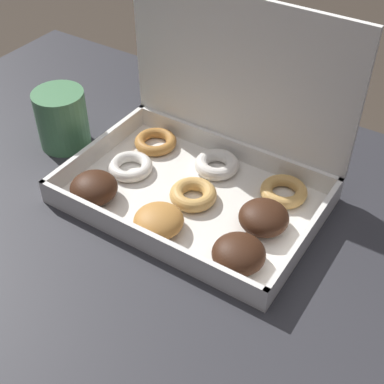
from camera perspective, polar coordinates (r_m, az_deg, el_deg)
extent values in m
cube|color=#2D2D33|center=(0.83, -5.41, -2.62)|extent=(1.12, 0.79, 0.03)
cylinder|color=#2D2D33|center=(1.52, -12.03, 2.38)|extent=(0.06, 0.06, 0.70)
cube|color=silver|center=(0.83, 0.00, -0.74)|extent=(0.38, 0.26, 0.01)
cube|color=white|center=(0.74, -5.22, -4.97)|extent=(0.38, 0.01, 0.03)
cube|color=white|center=(0.90, 4.31, 4.68)|extent=(0.38, 0.01, 0.03)
cube|color=white|center=(0.91, -10.05, 4.53)|extent=(0.01, 0.26, 0.03)
cube|color=white|center=(0.76, 12.08, -4.74)|extent=(0.01, 0.26, 0.03)
cube|color=white|center=(0.83, 5.06, 12.55)|extent=(0.38, 0.01, 0.24)
ellipsoid|color=#381E11|center=(0.82, -10.42, 0.44)|extent=(0.07, 0.07, 0.04)
ellipsoid|color=#B77A38|center=(0.76, -3.57, -3.07)|extent=(0.07, 0.07, 0.03)
ellipsoid|color=#381E11|center=(0.72, 5.01, -6.57)|extent=(0.07, 0.07, 0.04)
torus|color=white|center=(0.87, -6.60, 2.72)|extent=(0.07, 0.07, 0.02)
torus|color=tan|center=(0.81, 0.13, -0.27)|extent=(0.07, 0.07, 0.02)
ellipsoid|color=#381E11|center=(0.77, 7.66, -2.71)|extent=(0.07, 0.07, 0.04)
torus|color=#B77A38|center=(0.92, -3.91, 5.37)|extent=(0.07, 0.07, 0.02)
torus|color=white|center=(0.87, 2.66, 2.95)|extent=(0.07, 0.07, 0.02)
torus|color=tan|center=(0.83, 9.76, 0.06)|extent=(0.07, 0.07, 0.02)
cylinder|color=#4C8456|center=(0.94, -13.70, 7.59)|extent=(0.09, 0.09, 0.10)
cylinder|color=black|center=(0.92, -14.16, 10.00)|extent=(0.07, 0.07, 0.01)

